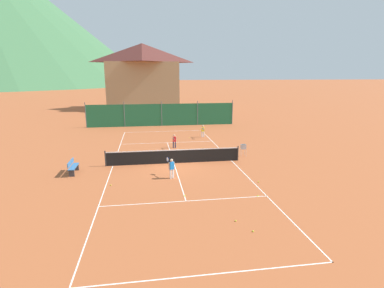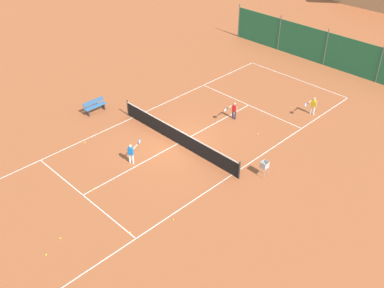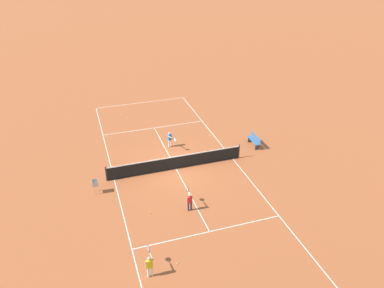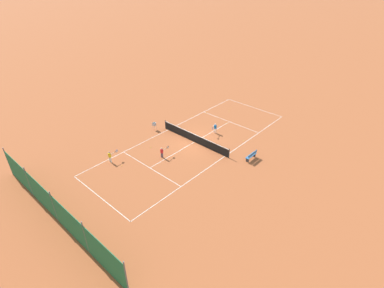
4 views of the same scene
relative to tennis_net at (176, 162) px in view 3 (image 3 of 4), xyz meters
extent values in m
plane|color=#A8542D|center=(0.00, 0.00, -0.50)|extent=(600.00, 600.00, 0.00)
cube|color=white|center=(0.00, -11.90, -0.50)|extent=(8.25, 0.05, 0.01)
cube|color=white|center=(-4.10, 0.00, -0.50)|extent=(0.05, 23.85, 0.01)
cube|color=white|center=(4.10, 0.00, -0.50)|extent=(0.05, 23.85, 0.01)
cube|color=white|center=(0.00, 6.40, -0.50)|extent=(8.20, 0.05, 0.01)
cube|color=white|center=(0.00, -6.40, -0.50)|extent=(8.20, 0.05, 0.01)
cube|color=white|center=(0.00, 0.00, -0.50)|extent=(0.05, 12.80, 0.01)
cylinder|color=#2D2D2D|center=(-4.55, 0.00, 0.03)|extent=(0.08, 0.08, 1.06)
cylinder|color=#2D2D2D|center=(4.55, 0.00, 0.03)|extent=(0.08, 0.08, 1.06)
cube|color=black|center=(0.00, 0.00, -0.04)|extent=(9.10, 0.02, 0.91)
cube|color=white|center=(0.00, 0.00, 0.43)|extent=(9.10, 0.04, 0.06)
cylinder|color=white|center=(-0.48, -3.08, -0.22)|extent=(0.10, 0.10, 0.56)
cylinder|color=white|center=(-0.32, -3.00, -0.22)|extent=(0.10, 0.10, 0.56)
cube|color=blue|center=(-0.40, -3.04, 0.28)|extent=(0.31, 0.26, 0.43)
sphere|color=beige|center=(-0.40, -3.04, 0.60)|extent=(0.17, 0.17, 0.17)
cylinder|color=beige|center=(-0.56, -3.11, 0.28)|extent=(0.06, 0.06, 0.43)
cylinder|color=beige|center=(-0.34, -2.77, 0.45)|extent=(0.24, 0.42, 0.06)
cylinder|color=black|center=(-0.48, -2.49, 0.45)|extent=(0.11, 0.19, 0.03)
torus|color=#1E4CB2|center=(-0.58, -2.27, 0.45)|extent=(0.14, 0.26, 0.28)
cylinder|color=silver|center=(-0.58, -2.27, 0.45)|extent=(0.11, 0.23, 0.25)
cylinder|color=#23284C|center=(0.53, 4.40, -0.23)|extent=(0.09, 0.09, 0.53)
cylinder|color=#23284C|center=(0.36, 4.38, -0.23)|extent=(0.09, 0.09, 0.53)
cube|color=red|center=(0.45, 4.39, 0.24)|extent=(0.27, 0.17, 0.41)
sphere|color=tan|center=(0.45, 4.39, 0.55)|extent=(0.16, 0.16, 0.16)
cylinder|color=tan|center=(0.61, 4.41, 0.24)|extent=(0.06, 0.06, 0.41)
cylinder|color=tan|center=(0.30, 4.17, 0.40)|extent=(0.10, 0.42, 0.06)
cylinder|color=black|center=(0.33, 3.87, 0.40)|extent=(0.04, 0.19, 0.03)
torus|color=black|center=(0.35, 3.64, 0.40)|extent=(0.05, 0.28, 0.28)
cylinder|color=silver|center=(0.35, 3.64, 0.40)|extent=(0.03, 0.25, 0.25)
cylinder|color=white|center=(3.68, 8.32, -0.22)|extent=(0.10, 0.10, 0.56)
cylinder|color=white|center=(3.50, 8.31, -0.22)|extent=(0.10, 0.10, 0.56)
cube|color=yellow|center=(3.59, 8.31, 0.28)|extent=(0.28, 0.17, 0.43)
sphere|color=tan|center=(3.59, 8.31, 0.61)|extent=(0.17, 0.17, 0.17)
cylinder|color=tan|center=(3.76, 8.33, 0.28)|extent=(0.06, 0.06, 0.43)
cylinder|color=tan|center=(3.44, 8.08, 0.45)|extent=(0.09, 0.44, 0.06)
cylinder|color=black|center=(3.46, 7.77, 0.45)|extent=(0.04, 0.20, 0.03)
torus|color=#1E4CB2|center=(3.48, 7.53, 0.45)|extent=(0.04, 0.28, 0.28)
cylinder|color=silver|center=(3.48, 7.53, 0.45)|extent=(0.02, 0.25, 0.25)
sphere|color=#CCE033|center=(2.65, 3.97, -0.47)|extent=(0.07, 0.07, 0.07)
sphere|color=#CCE033|center=(0.01, -5.80, -0.47)|extent=(0.07, 0.07, 0.07)
sphere|color=#CCE033|center=(4.40, -4.46, -0.47)|extent=(0.07, 0.07, 0.07)
sphere|color=#CCE033|center=(1.78, -8.74, -0.47)|extent=(0.07, 0.07, 0.07)
sphere|color=#CCE033|center=(3.63, -6.37, -0.47)|extent=(0.07, 0.07, 0.07)
sphere|color=#CCE033|center=(-3.82, -3.73, -0.47)|extent=(0.07, 0.07, 0.07)
sphere|color=#CCE033|center=(2.20, -9.67, -0.47)|extent=(0.07, 0.07, 0.07)
sphere|color=#CCE033|center=(2.22, 8.01, -0.47)|extent=(0.07, 0.07, 0.07)
cylinder|color=#B7B7BC|center=(5.13, 0.90, -0.22)|extent=(0.02, 0.02, 0.55)
cylinder|color=#B7B7BC|center=(5.47, 0.90, -0.22)|extent=(0.02, 0.02, 0.55)
cylinder|color=#B7B7BC|center=(5.13, 1.24, -0.22)|extent=(0.02, 0.02, 0.55)
cylinder|color=#B7B7BC|center=(5.47, 1.24, -0.22)|extent=(0.02, 0.02, 0.55)
cube|color=#B7B7BC|center=(5.30, 1.07, 0.06)|extent=(0.34, 0.34, 0.02)
cube|color=#B7B7BC|center=(5.30, 0.90, 0.22)|extent=(0.34, 0.02, 0.34)
cube|color=#B7B7BC|center=(5.30, 1.24, 0.22)|extent=(0.34, 0.02, 0.34)
cube|color=#B7B7BC|center=(5.13, 1.07, 0.22)|extent=(0.02, 0.34, 0.34)
cube|color=#B7B7BC|center=(5.47, 1.07, 0.22)|extent=(0.02, 0.34, 0.34)
sphere|color=#CCE033|center=(5.41, 1.20, 0.10)|extent=(0.07, 0.07, 0.07)
sphere|color=#CCE033|center=(5.41, 1.10, 0.10)|extent=(0.07, 0.07, 0.07)
sphere|color=#CCE033|center=(5.31, 1.14, 0.10)|extent=(0.07, 0.07, 0.07)
sphere|color=#CCE033|center=(5.38, 1.03, 0.10)|extent=(0.07, 0.07, 0.07)
sphere|color=#CCE033|center=(5.39, 1.20, 0.10)|extent=(0.07, 0.07, 0.07)
sphere|color=#CCE033|center=(5.43, 1.07, 0.10)|extent=(0.07, 0.07, 0.07)
sphere|color=#CCE033|center=(5.34, 1.04, 0.16)|extent=(0.07, 0.07, 0.07)
sphere|color=#CCE033|center=(5.19, 1.21, 0.16)|extent=(0.07, 0.07, 0.07)
sphere|color=#CCE033|center=(5.27, 1.16, 0.16)|extent=(0.07, 0.07, 0.07)
sphere|color=#CCE033|center=(5.26, 1.04, 0.16)|extent=(0.07, 0.07, 0.07)
cube|color=#336699|center=(-6.30, -1.25, -0.06)|extent=(0.36, 1.50, 0.05)
cube|color=#336699|center=(-6.46, -1.25, 0.20)|extent=(0.04, 1.50, 0.28)
cube|color=#333338|center=(-6.30, -0.65, -0.28)|extent=(0.32, 0.06, 0.44)
cube|color=#333338|center=(-6.30, -1.85, -0.28)|extent=(0.32, 0.06, 0.44)
camera|label=1|loc=(-1.74, -19.73, 5.48)|focal=28.00mm
camera|label=2|loc=(15.65, -14.48, 13.86)|focal=42.00mm
camera|label=3|loc=(5.50, 20.28, 13.05)|focal=35.00mm
camera|label=4|loc=(-18.35, 20.74, 16.34)|focal=28.00mm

